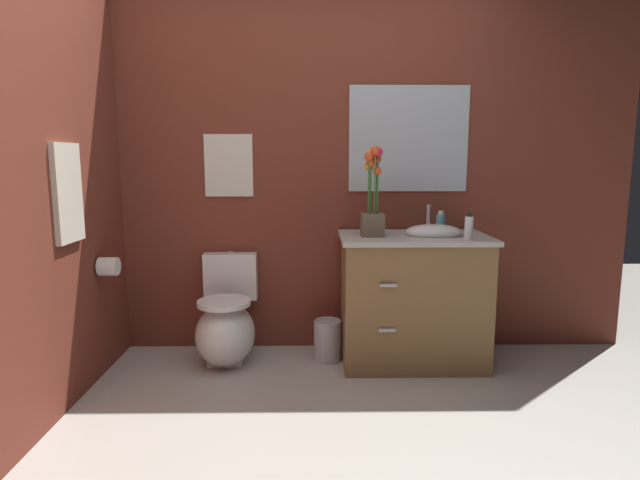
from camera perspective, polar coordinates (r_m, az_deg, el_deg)
ground_plane at (r=2.50m, az=-1.13°, el=-23.04°), size 8.55×8.55×0.00m
wall_back at (r=3.58m, az=2.16°, el=7.79°), size 3.99×0.05×2.50m
wall_left at (r=2.87m, az=-28.44°, el=6.43°), size 0.05×4.00×2.50m
toilet at (r=3.49m, az=-10.21°, el=-9.19°), size 0.38×0.59×0.69m
vanity_cabinet at (r=3.43m, az=10.16°, el=-6.25°), size 0.94×0.56×1.02m
flower_vase at (r=3.25m, az=5.80°, el=4.14°), size 0.14×0.14×0.56m
soap_bottle at (r=3.25m, az=15.99°, el=1.35°), size 0.05×0.05×0.16m
lotion_bottle at (r=3.42m, az=13.06°, el=1.75°), size 0.06×0.06×0.15m
trash_bin at (r=3.49m, az=0.85°, el=-10.90°), size 0.18×0.18×0.27m
wall_poster at (r=3.59m, az=-9.97°, el=8.04°), size 0.32×0.01×0.42m
wall_mirror at (r=3.60m, az=9.68°, el=10.86°), size 0.80×0.01×0.70m
hanging_towel at (r=3.03m, az=-25.91°, el=4.65°), size 0.03×0.28×0.52m
toilet_paper_roll at (r=3.37m, az=-22.15°, el=-2.69°), size 0.11×0.11×0.11m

